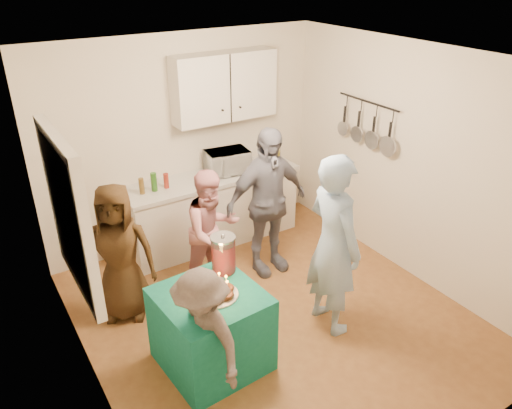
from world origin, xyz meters
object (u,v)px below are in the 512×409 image
woman_back_left (119,253)px  woman_back_center (212,232)px  microwave (227,162)px  woman_back_right (267,202)px  party_table (211,329)px  punch_jar (223,255)px  man_birthday (333,245)px  counter (213,211)px  child_near_left (203,338)px

woman_back_left → woman_back_center: 1.00m
microwave → woman_back_right: 0.93m
party_table → punch_jar: (0.28, 0.25, 0.55)m
man_birthday → counter: bearing=7.4°
microwave → party_table: size_ratio=0.61×
microwave → woman_back_right: (-0.01, -0.91, -0.18)m
woman_back_left → child_near_left: size_ratio=1.17×
woman_back_center → punch_jar: bearing=-118.1°
woman_back_left → microwave: bearing=54.0°
microwave → punch_jar: bearing=-113.3°
woman_back_left → woman_back_center: woman_back_left is taller
man_birthday → child_near_left: size_ratio=1.46×
party_table → man_birthday: (1.25, -0.13, 0.53)m
counter → woman_back_left: size_ratio=1.51×
party_table → punch_jar: size_ratio=2.50×
woman_back_left → child_near_left: (0.20, -1.42, -0.10)m
counter → punch_jar: punch_jar is taller
microwave → party_table: microwave is taller
man_birthday → woman_back_left: 2.09m
microwave → woman_back_center: (-0.70, -0.90, -0.35)m
punch_jar → woman_back_center: 0.87m
punch_jar → child_near_left: bearing=-132.0°
woman_back_left → woman_back_right: size_ratio=0.84×
punch_jar → child_near_left: child_near_left is taller
punch_jar → woman_back_center: bearing=69.8°
microwave → child_near_left: (-1.50, -2.25, -0.43)m
woman_back_right → child_near_left: bearing=-138.0°
party_table → child_near_left: size_ratio=0.68×
microwave → child_near_left: bearing=-116.6°
party_table → woman_back_left: size_ratio=0.58×
counter → man_birthday: (0.21, -2.06, 0.48)m
man_birthday → microwave: bearing=1.0°
woman_back_right → man_birthday: bearing=-90.3°
party_table → woman_back_left: (-0.42, 1.11, 0.35)m
microwave → counter: bearing=-172.9°
man_birthday → punch_jar: bearing=70.1°
counter → party_table: bearing=-118.3°
punch_jar → microwave: bearing=59.6°
microwave → woman_back_center: woman_back_center is taller
woman_back_center → woman_back_right: size_ratio=0.80×
microwave → party_table: 2.41m
woman_back_center → counter: bearing=54.5°
party_table → woman_back_center: 1.23m
party_table → woman_back_right: woman_back_right is taller
man_birthday → woman_back_center: size_ratio=1.30×
woman_back_left → woman_back_right: woman_back_right is taller
man_birthday → woman_back_right: man_birthday is taller
microwave → woman_back_left: woman_back_left is taller
man_birthday → woman_back_center: 1.37m
party_table → woman_back_center: woman_back_center is taller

